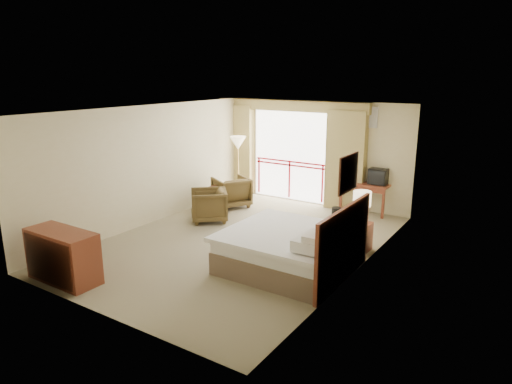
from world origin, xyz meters
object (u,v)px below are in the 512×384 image
Objects in this scene: nightstand at (359,237)px; desk at (366,189)px; armchair_far at (232,206)px; floor_lamp at (238,145)px; wastebasket at (336,213)px; side_table at (220,194)px; table_lamp at (362,199)px; armchair_near at (209,221)px; tv at (378,176)px; dresser at (63,256)px; bed at (292,249)px.

desk reaches higher than nightstand.
nightstand is 0.66× the size of armchair_far.
desk is at bearing 11.26° from floor_lamp.
armchair_far is at bearing -68.03° from floor_lamp.
side_table reaches higher than wastebasket.
table_lamp reaches higher than armchair_near.
desk is 1.09m from wastebasket.
armchair_near is at bearing -176.10° from nightstand.
table_lamp is 2.18× the size of wastebasket.
wastebasket is 0.34× the size of armchair_near.
floor_lamp is (-3.70, -0.62, 0.53)m from tv.
floor_lamp reaches higher than dresser.
tv is 3.79m from armchair_far.
bed is 1.62m from nightstand.
tv is at bearing 26.59° from side_table.
dresser is (-2.86, -6.51, -0.16)m from desk.
floor_lamp reaches higher than tv.
table_lamp is at bearing 65.19° from bed.
floor_lamp is at bearing 174.96° from tv.
side_table is (-2.81, -0.89, 0.26)m from wastebasket.
armchair_near is (-2.94, 1.33, -0.38)m from bed.
bed is 7.66× the size of wastebasket.
tv is 0.50× the size of armchair_far.
tv reaches higher than wastebasket.
armchair_near is (-3.63, -0.17, -1.04)m from table_lamp.
desk is 2.73× the size of tv.
side_table is 1.58m from floor_lamp.
nightstand is 0.43× the size of dresser.
tv reaches higher than side_table.
armchair_far is 1.68m from floor_lamp.
bed is 3.15m from wastebasket.
tv is 0.33× the size of dresser.
bed is 2.49× the size of armchair_far.
bed reaches higher than dresser.
table_lamp is (-0.00, 0.05, 0.75)m from nightstand.
desk is (-0.10, 4.01, 0.22)m from bed.
bed is 3.87m from dresser.
side_table is 4.72m from dresser.
dresser is at bearing -84.71° from floor_lamp.
wastebasket is 0.48× the size of side_table.
bed reaches higher than wastebasket.
desk is 0.68× the size of floor_lamp.
side_table is (-3.19, -1.81, -0.20)m from desk.
side_table is at bearing 170.00° from table_lamp.
wastebasket is 2.96m from side_table.
table_lamp is 5.46m from dresser.
tv is at bearing 101.41° from table_lamp.
armchair_far is 1.03× the size of armchair_near.
nightstand is 2.64m from tv.
wastebasket is at bearing 67.16° from dresser.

